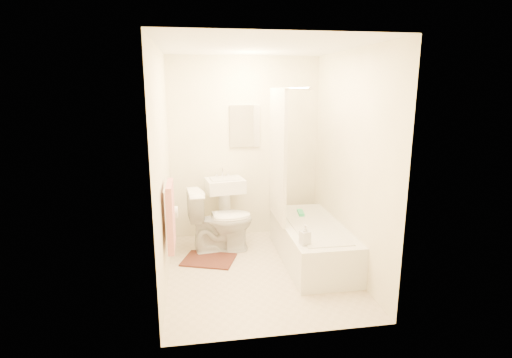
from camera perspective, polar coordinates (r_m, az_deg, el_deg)
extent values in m
plane|color=beige|center=(4.59, 0.51, -12.97)|extent=(2.40, 2.40, 0.00)
plane|color=white|center=(4.14, 0.58, 18.42)|extent=(2.40, 2.40, 0.00)
cube|color=beige|center=(5.37, -1.63, 4.36)|extent=(2.00, 0.02, 2.40)
cube|color=beige|center=(4.15, -13.19, 1.41)|extent=(0.02, 2.40, 2.40)
cube|color=beige|center=(4.48, 13.27, 2.24)|extent=(0.02, 2.40, 2.40)
cube|color=white|center=(5.31, -1.62, 7.53)|extent=(0.40, 0.03, 0.55)
cylinder|color=silver|center=(4.28, 4.40, 12.84)|extent=(0.03, 1.70, 0.03)
cube|color=silver|center=(4.74, 3.11, 3.41)|extent=(0.04, 0.80, 1.55)
cylinder|color=silver|center=(3.93, -12.76, -0.73)|extent=(0.02, 0.60, 0.02)
cube|color=#CC7266|center=(4.01, -12.10, -5.16)|extent=(0.06, 0.45, 0.66)
cylinder|color=white|center=(4.39, -11.83, -4.64)|extent=(0.11, 0.12, 0.12)
imported|color=white|center=(4.99, -5.08, -5.94)|extent=(0.84, 0.52, 0.78)
cube|color=#4A2420|center=(4.86, -6.76, -11.37)|extent=(0.70, 0.61, 0.02)
imported|color=silver|center=(4.12, 7.02, -7.89)|extent=(0.11, 0.11, 0.21)
cube|color=#2FBF6F|center=(5.06, 6.40, -4.85)|extent=(0.09, 0.23, 0.04)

